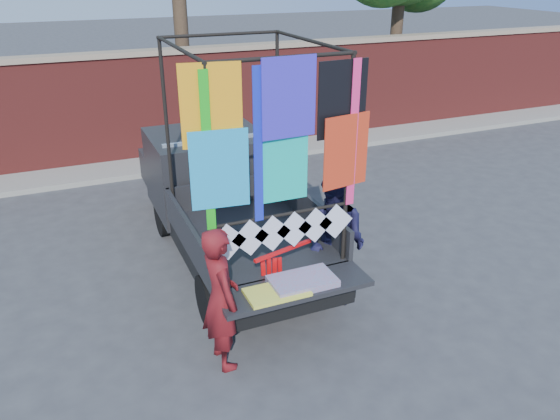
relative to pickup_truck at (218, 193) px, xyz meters
name	(u,v)px	position (x,y,z in m)	size (l,w,h in m)	color
ground	(266,304)	(0.01, -2.13, -0.89)	(90.00, 90.00, 0.00)	#38383A
brick_wall	(157,105)	(0.01, 4.87, 0.44)	(30.00, 0.45, 2.61)	maroon
curb	(168,163)	(0.01, 4.17, -0.83)	(30.00, 1.20, 0.12)	gray
pickup_truck	(218,193)	(0.00, 0.00, 0.00)	(2.24, 5.62, 3.54)	black
woman	(221,298)	(-0.91, -3.06, 0.01)	(0.66, 0.43, 1.80)	maroon
man	(336,241)	(0.96, -2.39, 0.04)	(0.90, 0.70, 1.86)	black
streamer_bundle	(277,265)	(-0.07, -2.74, 0.09)	(0.86, 0.27, 0.61)	red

